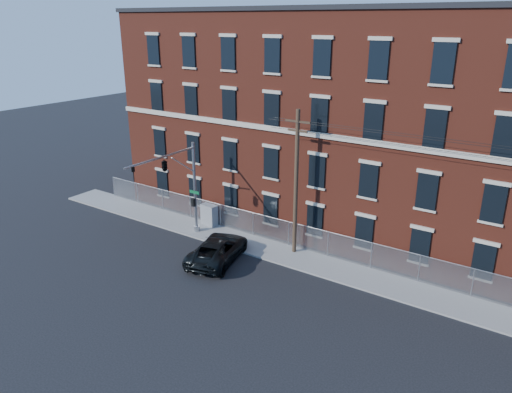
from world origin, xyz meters
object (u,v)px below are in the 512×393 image
object	(u,v)px
traffic_signal_mast	(172,173)
pickup_truck	(218,249)
utility_cabinet	(209,215)
utility_pole_near	(296,181)

from	to	relation	value
traffic_signal_mast	pickup_truck	size ratio (longest dim) A/B	1.21
traffic_signal_mast	utility_cabinet	distance (m)	5.86
utility_pole_near	traffic_signal_mast	bearing A→B (deg)	-156.86
utility_cabinet	pickup_truck	bearing A→B (deg)	-39.42
traffic_signal_mast	utility_pole_near	bearing A→B (deg)	23.14
utility_pole_near	utility_cabinet	distance (m)	9.10
traffic_signal_mast	utility_cabinet	size ratio (longest dim) A/B	4.25
utility_pole_near	utility_cabinet	size ratio (longest dim) A/B	6.07
traffic_signal_mast	utility_cabinet	xyz separation A→B (m)	(0.04, 3.82, -4.44)
pickup_truck	utility_cabinet	size ratio (longest dim) A/B	3.52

